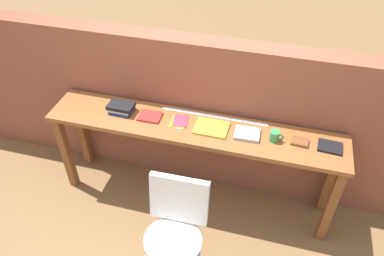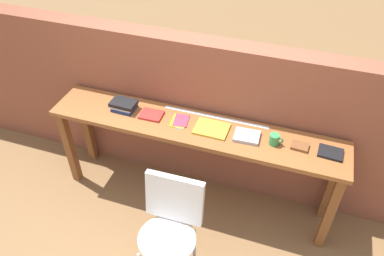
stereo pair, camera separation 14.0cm
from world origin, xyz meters
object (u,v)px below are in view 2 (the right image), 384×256
Objects in this scene: chair_white_moulded at (170,225)px; book_open_centre at (212,129)px; pamphlet_pile_colourful at (180,121)px; leather_journal_brown at (300,146)px; book_stack_leftmost at (124,105)px; mug at (275,139)px; magazine_cycling at (151,115)px; book_repair_rightmost at (330,153)px.

chair_white_moulded is 0.83m from book_open_centre.
leather_journal_brown is at bearing -0.04° from pamphlet_pile_colourful.
mug is (1.31, -0.03, 0.00)m from book_stack_leftmost.
book_repair_rightmost is (1.47, 0.01, 0.00)m from magazine_cycling.
chair_white_moulded is 4.91× the size of book_repair_rightmost.
mug is 0.85× the size of leather_journal_brown.
pamphlet_pile_colourful is 1.21m from book_repair_rightmost.
chair_white_moulded is 0.95m from magazine_cycling.
mug is 0.20m from leather_journal_brown.
mug is at bearing -1.37° from book_stack_leftmost.
chair_white_moulded is 1.16m from leather_journal_brown.
chair_white_moulded is 0.86m from pamphlet_pile_colourful.
magazine_cycling reaches higher than pamphlet_pile_colourful.
magazine_cycling is 1.47× the size of leather_journal_brown.
mug is 0.61× the size of book_repair_rightmost.
book_stack_leftmost is 0.27m from magazine_cycling.
book_stack_leftmost is 1.73m from book_repair_rightmost.
magazine_cycling is 1.24m from leather_journal_brown.
book_open_centre is at bearing 82.99° from chair_white_moulded.
pamphlet_pile_colourful is at bearing 177.95° from book_open_centre.
book_repair_rightmost reaches higher than magazine_cycling.
chair_white_moulded is 3.99× the size of book_stack_leftmost.
magazine_cycling is (-0.44, 0.75, 0.36)m from chair_white_moulded.
book_stack_leftmost is 1.31m from mug.
pamphlet_pile_colourful is at bearing 103.99° from chair_white_moulded.
mug reaches higher than book_repair_rightmost.
book_repair_rightmost is (0.93, 0.02, 0.00)m from book_open_centre.
leather_journal_brown is (0.79, 0.75, 0.37)m from chair_white_moulded.
book_repair_rightmost is (0.42, 0.02, -0.03)m from mug.
mug reaches higher than leather_journal_brown.
book_open_centre is 2.47× the size of mug.
pamphlet_pile_colourful is at bearing -176.29° from book_repair_rightmost.
leather_journal_brown is (0.98, -0.00, 0.01)m from pamphlet_pile_colourful.
book_repair_rightmost reaches higher than pamphlet_pile_colourful.
pamphlet_pile_colourful is 1.48× the size of leather_journal_brown.
book_open_centre reaches higher than pamphlet_pile_colourful.
chair_white_moulded reaches higher than pamphlet_pile_colourful.
book_repair_rightmost is at bearing 5.04° from leather_journal_brown.
chair_white_moulded is at bearing -129.28° from mug.
mug is at bearing 50.72° from chair_white_moulded.
magazine_cycling is at bearing 179.68° from book_open_centre.
magazine_cycling reaches higher than book_open_centre.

